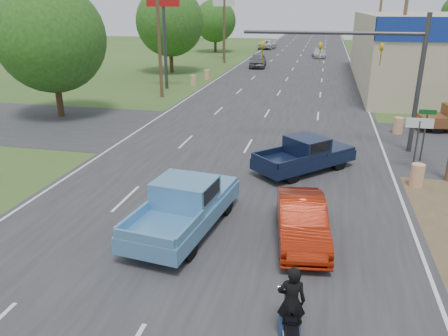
% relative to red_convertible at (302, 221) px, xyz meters
% --- Properties ---
extents(main_road, '(15.00, 180.00, 0.02)m').
position_rel_red_convertible_xyz_m(main_road, '(-3.45, 33.78, -0.70)').
color(main_road, '#2D2D30').
rests_on(main_road, ground).
extents(cross_road, '(120.00, 10.00, 0.02)m').
position_rel_red_convertible_xyz_m(cross_road, '(-3.45, 11.78, -0.70)').
color(cross_road, '#2D2D30').
rests_on(cross_road, ground).
extents(utility_pole_2, '(2.00, 0.28, 10.00)m').
position_rel_red_convertible_xyz_m(utility_pole_2, '(6.05, 24.78, 4.61)').
color(utility_pole_2, '#4C3823').
rests_on(utility_pole_2, ground).
extents(utility_pole_3, '(2.00, 0.28, 10.00)m').
position_rel_red_convertible_xyz_m(utility_pole_3, '(6.05, 42.78, 4.61)').
color(utility_pole_3, '#4C3823').
rests_on(utility_pole_3, ground).
extents(utility_pole_5, '(2.00, 0.28, 10.00)m').
position_rel_red_convertible_xyz_m(utility_pole_5, '(-12.95, 21.78, 4.61)').
color(utility_pole_5, '#4C3823').
rests_on(utility_pole_5, ground).
extents(utility_pole_6, '(2.00, 0.28, 10.00)m').
position_rel_red_convertible_xyz_m(utility_pole_6, '(-12.95, 45.78, 4.61)').
color(utility_pole_6, '#4C3823').
rests_on(utility_pole_6, ground).
extents(tree_0, '(7.14, 7.14, 8.84)m').
position_rel_red_convertible_xyz_m(tree_0, '(-17.45, 13.78, 4.55)').
color(tree_0, '#422D19').
rests_on(tree_0, ground).
extents(tree_1, '(7.56, 7.56, 9.36)m').
position_rel_red_convertible_xyz_m(tree_1, '(-16.95, 35.78, 4.86)').
color(tree_1, '#422D19').
rests_on(tree_1, ground).
extents(tree_2, '(6.72, 6.72, 8.32)m').
position_rel_red_convertible_xyz_m(tree_2, '(-17.65, 59.78, 4.24)').
color(tree_2, '#422D19').
rests_on(tree_2, ground).
extents(tree_4, '(9.24, 9.24, 11.44)m').
position_rel_red_convertible_xyz_m(tree_4, '(-58.45, 68.78, 6.11)').
color(tree_4, '#422D19').
rests_on(tree_4, ground).
extents(tree_6, '(8.82, 8.82, 10.92)m').
position_rel_red_convertible_xyz_m(tree_6, '(-33.45, 88.78, 5.80)').
color(tree_6, '#422D19').
rests_on(tree_6, ground).
extents(barrel_0, '(0.56, 0.56, 1.00)m').
position_rel_red_convertible_xyz_m(barrel_0, '(4.55, 5.78, -0.21)').
color(barrel_0, orange).
rests_on(barrel_0, ground).
extents(barrel_1, '(0.56, 0.56, 1.00)m').
position_rel_red_convertible_xyz_m(barrel_1, '(4.95, 14.28, -0.21)').
color(barrel_1, orange).
rests_on(barrel_1, ground).
extents(barrel_2, '(0.56, 0.56, 1.00)m').
position_rel_red_convertible_xyz_m(barrel_2, '(-11.95, 27.78, -0.21)').
color(barrel_2, orange).
rests_on(barrel_2, ground).
extents(barrel_3, '(0.56, 0.56, 1.00)m').
position_rel_red_convertible_xyz_m(barrel_3, '(-11.65, 31.78, -0.21)').
color(barrel_3, orange).
rests_on(barrel_3, ground).
extents(pole_sign_left_near, '(3.00, 0.35, 9.20)m').
position_rel_red_convertible_xyz_m(pole_sign_left_near, '(-13.95, 25.78, 6.46)').
color(pole_sign_left_near, '#3F3F44').
rests_on(pole_sign_left_near, ground).
extents(pole_sign_left_far, '(3.00, 0.35, 9.20)m').
position_rel_red_convertible_xyz_m(pole_sign_left_far, '(-13.95, 49.78, 6.46)').
color(pole_sign_left_far, '#3F3F44').
rests_on(pole_sign_left_far, ground).
extents(lane_sign, '(1.20, 0.08, 2.52)m').
position_rel_red_convertible_xyz_m(lane_sign, '(4.75, 7.78, 1.19)').
color(lane_sign, '#3F3F44').
rests_on(lane_sign, ground).
extents(street_name_sign, '(0.80, 0.08, 2.61)m').
position_rel_red_convertible_xyz_m(street_name_sign, '(5.35, 9.28, 0.90)').
color(street_name_sign, '#3F3F44').
rests_on(street_name_sign, ground).
extents(signal_mast, '(9.12, 0.40, 7.00)m').
position_rel_red_convertible_xyz_m(signal_mast, '(2.37, 10.78, 4.09)').
color(signal_mast, '#3F3F44').
rests_on(signal_mast, ground).
extents(red_convertible, '(2.09, 4.48, 1.42)m').
position_rel_red_convertible_xyz_m(red_convertible, '(0.00, 0.00, 0.00)').
color(red_convertible, maroon).
rests_on(red_convertible, ground).
extents(motorcycle, '(0.64, 1.87, 0.95)m').
position_rel_red_convertible_xyz_m(motorcycle, '(0.02, -4.63, -0.29)').
color(motorcycle, black).
rests_on(motorcycle, ground).
extents(rider, '(0.71, 0.52, 1.80)m').
position_rel_red_convertible_xyz_m(rider, '(0.02, -4.60, 0.19)').
color(rider, black).
rests_on(rider, ground).
extents(blue_pickup, '(2.82, 5.74, 1.83)m').
position_rel_red_convertible_xyz_m(blue_pickup, '(-3.93, -0.02, 0.21)').
color(blue_pickup, black).
rests_on(blue_pickup, ground).
extents(navy_pickup, '(4.77, 4.89, 1.64)m').
position_rel_red_convertible_xyz_m(navy_pickup, '(-0.17, 6.66, 0.12)').
color(navy_pickup, black).
rests_on(navy_pickup, ground).
extents(distant_car_grey, '(2.35, 5.06, 1.68)m').
position_rel_red_convertible_xyz_m(distant_car_grey, '(-7.88, 42.43, 0.13)').
color(distant_car_grey, slate).
rests_on(distant_car_grey, ground).
extents(distant_car_silver, '(2.31, 4.68, 1.31)m').
position_rel_red_convertible_xyz_m(distant_car_silver, '(-0.67, 55.35, -0.06)').
color(distant_car_silver, silver).
rests_on(distant_car_silver, ground).
extents(distant_car_white, '(3.11, 5.64, 1.50)m').
position_rel_red_convertible_xyz_m(distant_car_white, '(-9.95, 67.53, 0.04)').
color(distant_car_white, silver).
rests_on(distant_car_white, ground).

